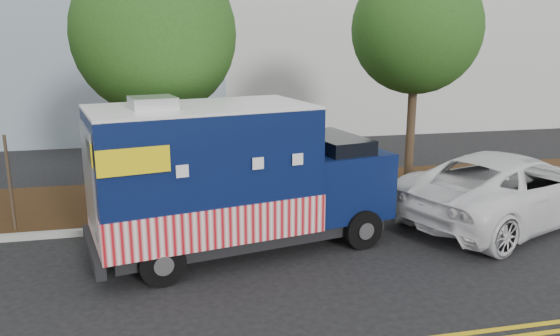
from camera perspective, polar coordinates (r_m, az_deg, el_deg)
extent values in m
plane|color=black|center=(12.28, -8.05, -8.29)|extent=(120.00, 120.00, 0.00)
cube|color=#9E9E99|center=(13.56, -8.53, -5.80)|extent=(120.00, 0.18, 0.15)
cube|color=#311B0D|center=(15.55, -9.09, -3.24)|extent=(120.00, 4.00, 0.15)
cylinder|color=#38281C|center=(14.41, -12.39, 2.29)|extent=(0.26, 0.26, 3.58)
sphere|color=#1B4A15|center=(14.14, -12.99, 13.48)|extent=(4.05, 4.05, 4.05)
cylinder|color=#38281C|center=(17.00, 13.51, 4.32)|extent=(0.26, 0.26, 3.80)
sphere|color=#1B4A15|center=(16.78, 14.07, 13.93)|extent=(3.77, 3.77, 3.77)
cube|color=#473828|center=(13.93, -26.36, -1.75)|extent=(0.06, 0.06, 2.40)
cube|color=black|center=(12.07, -3.55, -6.33)|extent=(6.16, 3.18, 0.29)
cube|color=#09143F|center=(11.36, -8.11, -0.10)|extent=(4.81, 3.28, 2.52)
cube|color=#B40B15|center=(11.61, -7.96, -4.37)|extent=(4.87, 3.35, 0.79)
cube|color=white|center=(11.13, -8.33, 6.32)|extent=(4.81, 3.28, 0.06)
cube|color=#B7B7BA|center=(10.89, -13.16, 6.66)|extent=(1.00, 1.00, 0.23)
cube|color=#09143F|center=(12.72, 5.70, -1.20)|extent=(2.32, 2.60, 1.47)
cube|color=black|center=(12.53, 5.57, 1.88)|extent=(1.45, 2.22, 0.68)
cube|color=black|center=(13.35, 9.24, -2.79)|extent=(0.52, 2.07, 0.31)
cube|color=black|center=(11.40, -18.89, -8.16)|extent=(0.68, 2.35, 0.29)
cube|color=#B7B7BA|center=(10.96, -19.33, -0.99)|extent=(0.44, 1.86, 1.99)
cube|color=#B7B7BA|center=(12.60, -8.36, 1.52)|extent=(1.86, 0.44, 1.15)
cube|color=yellow|center=(9.71, -15.03, 0.67)|extent=(1.24, 0.28, 0.47)
cube|color=yellow|center=(12.13, -17.05, 3.11)|extent=(1.24, 0.28, 0.47)
cylinder|color=black|center=(12.16, 8.57, -6.30)|extent=(0.92, 0.47, 0.88)
cylinder|color=black|center=(13.90, 3.78, -3.58)|extent=(0.92, 0.47, 0.88)
cylinder|color=black|center=(10.57, -12.24, -9.65)|extent=(0.92, 0.47, 0.88)
cylinder|color=black|center=(12.53, -14.38, -5.98)|extent=(0.92, 0.47, 0.88)
imported|color=white|center=(14.73, 22.90, -1.91)|extent=(6.94, 5.05, 1.75)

